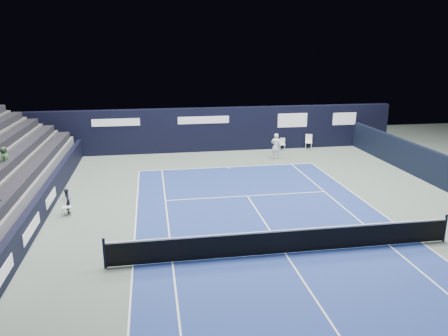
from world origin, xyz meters
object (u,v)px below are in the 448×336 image
object	(u,v)px
tennis_net	(286,241)
tennis_player	(276,146)
folding_chair_back_a	(282,143)
line_judge_chair	(66,204)
folding_chair_back_b	(309,141)

from	to	relation	value
tennis_net	tennis_player	world-z (taller)	tennis_player
folding_chair_back_a	line_judge_chair	xyz separation A→B (m)	(-13.25, -10.58, 0.01)
line_judge_chair	tennis_net	world-z (taller)	tennis_net
folding_chair_back_a	folding_chair_back_b	world-z (taller)	folding_chair_back_b
folding_chair_back_a	line_judge_chair	bearing A→B (deg)	-130.88
folding_chair_back_a	tennis_net	xyz separation A→B (m)	(-4.70, -15.86, 0.02)
folding_chair_back_b	tennis_net	distance (m)	17.19
folding_chair_back_a	tennis_net	distance (m)	16.55
line_judge_chair	tennis_net	bearing A→B (deg)	-45.43
tennis_net	tennis_player	xyz separation A→B (m)	(3.52, 13.51, 0.35)
tennis_net	tennis_player	distance (m)	13.97
folding_chair_back_b	tennis_player	bearing A→B (deg)	-125.49
folding_chair_back_a	line_judge_chair	world-z (taller)	line_judge_chair
folding_chair_back_a	tennis_net	bearing A→B (deg)	-96.01
folding_chair_back_a	tennis_player	distance (m)	2.65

